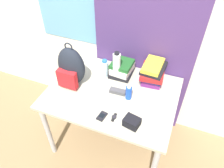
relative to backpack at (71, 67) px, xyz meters
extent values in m
cube|color=silver|center=(0.39, 0.54, 0.30)|extent=(6.00, 0.05, 2.50)
cube|color=#66A3C6|center=(-0.08, 0.51, 0.35)|extent=(1.10, 0.01, 0.80)
cube|color=#4C336B|center=(0.54, 0.48, 0.30)|extent=(1.00, 0.04, 2.50)
cube|color=#B7B299|center=(0.39, 0.02, -0.20)|extent=(1.18, 0.87, 0.03)
cylinder|color=#B2B2B7|center=(-0.14, -0.36, -0.58)|extent=(0.05, 0.05, 0.73)
cylinder|color=#B2B2B7|center=(-0.14, 0.40, -0.58)|extent=(0.05, 0.05, 0.73)
cylinder|color=#B2B2B7|center=(0.93, 0.40, -0.58)|extent=(0.05, 0.05, 0.73)
ellipsoid|color=#1E232D|center=(0.00, 0.01, 0.01)|extent=(0.26, 0.16, 0.39)
cube|color=red|center=(0.00, -0.09, -0.07)|extent=(0.18, 0.06, 0.17)
torus|color=#1E232D|center=(0.00, 0.01, 0.22)|extent=(0.08, 0.01, 0.08)
cube|color=black|center=(0.39, 0.30, -0.17)|extent=(0.21, 0.24, 0.04)
cube|color=silver|center=(0.39, 0.29, -0.12)|extent=(0.20, 0.24, 0.06)
cube|color=#1E5623|center=(0.39, 0.31, -0.07)|extent=(0.21, 0.22, 0.03)
cube|color=#6B2370|center=(0.70, 0.30, -0.16)|extent=(0.20, 0.23, 0.06)
cube|color=navy|center=(0.69, 0.31, -0.11)|extent=(0.20, 0.23, 0.03)
cube|color=red|center=(0.70, 0.30, -0.07)|extent=(0.23, 0.29, 0.05)
cube|color=black|center=(0.70, 0.31, -0.03)|extent=(0.21, 0.28, 0.03)
cube|color=yellow|center=(0.69, 0.31, 0.00)|extent=(0.17, 0.27, 0.04)
cylinder|color=silver|center=(0.24, 0.21, -0.10)|extent=(0.07, 0.07, 0.17)
cylinder|color=#286BB7|center=(0.24, 0.21, -0.01)|extent=(0.05, 0.05, 0.02)
cylinder|color=white|center=(0.36, 0.23, -0.05)|extent=(0.07, 0.07, 0.28)
cylinder|color=black|center=(0.36, 0.23, 0.10)|extent=(0.05, 0.05, 0.02)
cylinder|color=blue|center=(0.56, 0.00, -0.12)|extent=(0.06, 0.06, 0.13)
cylinder|color=white|center=(0.56, 0.00, -0.05)|extent=(0.04, 0.04, 0.02)
cube|color=black|center=(0.42, -0.28, -0.18)|extent=(0.07, 0.10, 0.02)
cube|color=black|center=(0.42, -0.28, -0.17)|extent=(0.05, 0.05, 0.00)
cube|color=#47474C|center=(0.45, 0.03, -0.17)|extent=(0.15, 0.06, 0.04)
cube|color=black|center=(0.68, -0.27, -0.15)|extent=(0.14, 0.12, 0.07)
cube|color=black|center=(0.52, -0.25, -0.19)|extent=(0.02, 0.09, 0.00)
cylinder|color=#232328|center=(0.52, -0.25, -0.18)|extent=(0.04, 0.04, 0.01)
camera|label=1|loc=(0.92, -1.31, 1.23)|focal=35.00mm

